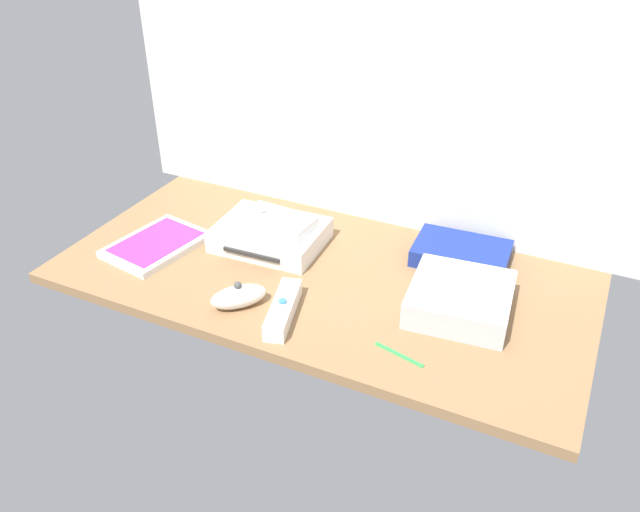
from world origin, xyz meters
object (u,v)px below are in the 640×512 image
network_router (461,253)px  remote_wand (283,309)px  game_console (270,235)px  stylus_pen (399,353)px  mini_computer (459,300)px  remote_nunchuk (239,296)px  remote_classic_pad (278,221)px  game_case (156,245)px

network_router → remote_wand: (-22.87, -30.71, -0.19)cm
game_console → stylus_pen: 41.05cm
mini_computer → remote_wand: mini_computer is taller
remote_nunchuk → stylus_pen: (29.94, -0.21, -1.69)cm
game_console → remote_classic_pad: (1.33, 0.84, 3.21)cm
remote_nunchuk → stylus_pen: bearing=42.0°
remote_classic_pad → mini_computer: bearing=-5.0°
remote_classic_pad → stylus_pen: 40.63cm
mini_computer → game_case: 60.97cm
game_console → network_router: 38.05cm
remote_nunchuk → network_router: bearing=87.6°
game_console → mini_computer: size_ratio=1.17×
game_case → remote_wand: bearing=-5.0°
network_router → remote_nunchuk: remote_nunchuk is taller
game_case → remote_nunchuk: 27.19cm
network_router → mini_computer: bearing=-79.4°
network_router → remote_classic_pad: remote_classic_pad is taller
remote_classic_pad → remote_wand: bearing=-54.7°
game_case → remote_nunchuk: size_ratio=2.03×
game_console → remote_wand: size_ratio=1.43×
remote_wand → stylus_pen: bearing=-17.7°
mini_computer → stylus_pen: size_ratio=2.06×
game_case → network_router: network_router is taller
game_case → remote_classic_pad: (21.44, 12.01, 4.65)cm
game_case → remote_wand: (33.76, -8.88, 0.75)cm
remote_wand → remote_nunchuk: 8.40cm
remote_wand → remote_classic_pad: bearing=105.3°
remote_classic_pad → stylus_pen: (33.91, -21.81, -5.06)cm
game_console → network_router: game_console is taller
remote_classic_pad → game_console: bearing=-142.9°
remote_wand → remote_nunchuk: (-8.36, -0.71, 0.53)cm
remote_nunchuk → stylus_pen: size_ratio=1.15×
game_case → stylus_pen: (55.35, -9.80, -0.41)cm
game_console → network_router: (36.53, 10.66, -0.50)cm
game_console → remote_nunchuk: 21.42cm
mini_computer → remote_wand: size_ratio=1.22×
mini_computer → remote_nunchuk: mini_computer is taller
game_case → stylus_pen: game_case is taller
network_router → remote_classic_pad: size_ratio=1.24×
mini_computer → game_case: bearing=-175.0°
network_router → remote_classic_pad: bearing=-167.7°
game_case → game_console: bearing=38.8°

